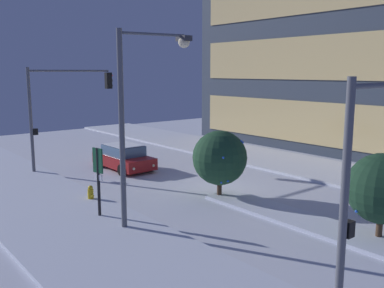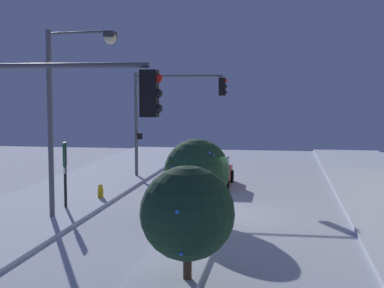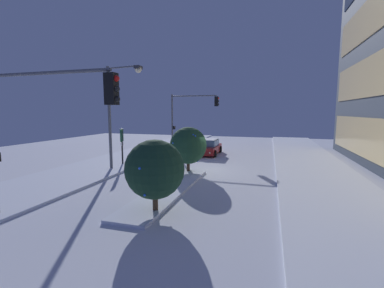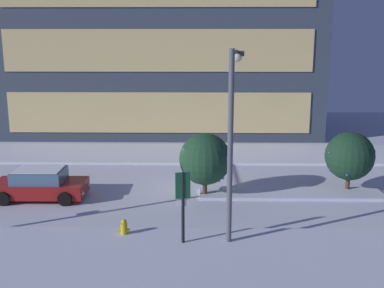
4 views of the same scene
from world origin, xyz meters
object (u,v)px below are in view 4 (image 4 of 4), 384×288
(decorated_tree_median, at_px, (350,156))
(decorated_tree_left_of_median, at_px, (205,159))
(car_near, at_px, (40,184))
(street_lamp_arched, at_px, (232,116))
(parking_info_sign, at_px, (183,199))
(fire_hydrant, at_px, (124,229))

(decorated_tree_median, relative_size, decorated_tree_left_of_median, 0.97)
(car_near, distance_m, decorated_tree_left_of_median, 8.01)
(street_lamp_arched, distance_m, decorated_tree_median, 8.86)
(parking_info_sign, height_order, decorated_tree_median, decorated_tree_median)
(street_lamp_arched, height_order, decorated_tree_left_of_median, street_lamp_arched)
(car_near, bearing_deg, parking_info_sign, -36.68)
(fire_hydrant, distance_m, decorated_tree_left_of_median, 6.04)
(car_near, relative_size, fire_hydrant, 6.00)
(parking_info_sign, bearing_deg, street_lamp_arched, -73.85)
(car_near, distance_m, parking_info_sign, 8.80)
(fire_hydrant, distance_m, parking_info_sign, 2.84)
(car_near, bearing_deg, decorated_tree_median, 4.61)
(street_lamp_arched, xyz_separation_m, fire_hydrant, (-4.12, -0.19, -4.39))
(parking_info_sign, relative_size, decorated_tree_left_of_median, 0.91)
(parking_info_sign, distance_m, decorated_tree_median, 10.35)
(street_lamp_arched, distance_m, fire_hydrant, 6.03)
(car_near, relative_size, decorated_tree_left_of_median, 1.42)
(street_lamp_arched, xyz_separation_m, parking_info_sign, (-1.81, -0.92, -2.92))
(street_lamp_arched, distance_m, parking_info_sign, 3.56)
(street_lamp_arched, bearing_deg, fire_hydrant, 100.84)
(fire_hydrant, relative_size, parking_info_sign, 0.26)
(fire_hydrant, distance_m, decorated_tree_median, 11.96)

